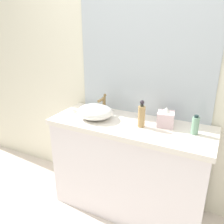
% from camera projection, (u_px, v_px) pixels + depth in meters
% --- Properties ---
extents(bathroom_wall_rear, '(6.00, 0.06, 2.60)m').
position_uv_depth(bathroom_wall_rear, '(149.00, 66.00, 2.02)').
color(bathroom_wall_rear, silver).
rests_on(bathroom_wall_rear, ground).
extents(vanity_counter, '(1.36, 0.52, 0.87)m').
position_uv_depth(vanity_counter, '(129.00, 168.00, 2.10)').
color(vanity_counter, white).
rests_on(vanity_counter, ground).
extents(wall_mirror_panel, '(1.21, 0.01, 1.15)m').
position_uv_depth(wall_mirror_panel, '(144.00, 49.00, 1.96)').
color(wall_mirror_panel, '#B2BCC6').
rests_on(wall_mirror_panel, vanity_counter).
extents(sink_basin, '(0.32, 0.28, 0.12)m').
position_uv_depth(sink_basin, '(95.00, 112.00, 2.03)').
color(sink_basin, white).
rests_on(sink_basin, vanity_counter).
extents(faucet, '(0.03, 0.13, 0.17)m').
position_uv_depth(faucet, '(103.00, 102.00, 2.14)').
color(faucet, brown).
rests_on(faucet, vanity_counter).
extents(soap_dispenser, '(0.06, 0.06, 0.22)m').
position_uv_depth(soap_dispenser, '(141.00, 115.00, 1.85)').
color(soap_dispenser, '#A68351').
rests_on(soap_dispenser, vanity_counter).
extents(lotion_bottle, '(0.05, 0.05, 0.15)m').
position_uv_depth(lotion_bottle, '(195.00, 125.00, 1.73)').
color(lotion_bottle, gray).
rests_on(lotion_bottle, vanity_counter).
extents(tissue_box, '(0.15, 0.15, 0.16)m').
position_uv_depth(tissue_box, '(166.00, 118.00, 1.87)').
color(tissue_box, beige).
rests_on(tissue_box, vanity_counter).
extents(candle_jar, '(0.05, 0.05, 0.03)m').
position_uv_depth(candle_jar, '(75.00, 111.00, 2.17)').
color(candle_jar, silver).
rests_on(candle_jar, vanity_counter).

